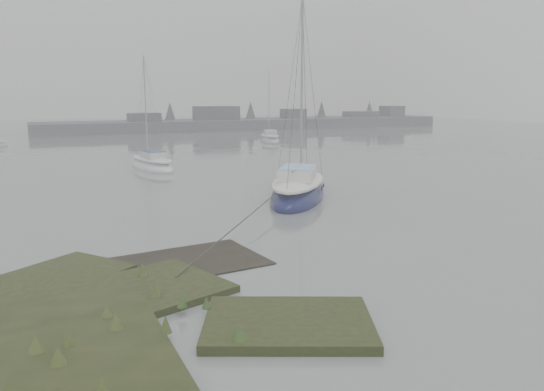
{
  "coord_description": "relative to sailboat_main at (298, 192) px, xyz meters",
  "views": [
    {
      "loc": [
        -4.18,
        -9.81,
        4.82
      ],
      "look_at": [
        2.48,
        4.6,
        1.8
      ],
      "focal_mm": 35.0,
      "sensor_mm": 36.0,
      "label": 1
    }
  ],
  "objects": [
    {
      "name": "sailboat_white",
      "position": [
        -4.03,
        13.13,
        -0.07
      ],
      "size": [
        2.73,
        5.83,
        7.91
      ],
      "rotation": [
        0.0,
        0.0,
        0.16
      ],
      "color": "white",
      "rests_on": "ground"
    },
    {
      "name": "ground",
      "position": [
        -7.25,
        18.01,
        -0.31
      ],
      "size": [
        160.0,
        160.0,
        0.0
      ],
      "primitive_type": "plane",
      "color": "slate",
      "rests_on": "ground"
    },
    {
      "name": "sailboat_far_b",
      "position": [
        11.73,
        28.83,
        -0.07
      ],
      "size": [
        3.33,
        5.85,
        7.85
      ],
      "rotation": [
        0.0,
        0.0,
        -0.29
      ],
      "color": "#A8ADB2",
      "rests_on": "ground"
    },
    {
      "name": "sailboat_main",
      "position": [
        0.0,
        0.0,
        0.0
      ],
      "size": [
        6.05,
        7.17,
        10.07
      ],
      "rotation": [
        0.0,
        0.0,
        -0.62
      ],
      "color": "#0E113B",
      "rests_on": "ground"
    },
    {
      "name": "far_shoreline",
      "position": [
        19.59,
        49.91,
        0.54
      ],
      "size": [
        60.0,
        8.0,
        4.15
      ],
      "color": "#4C4F51",
      "rests_on": "ground"
    }
  ]
}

